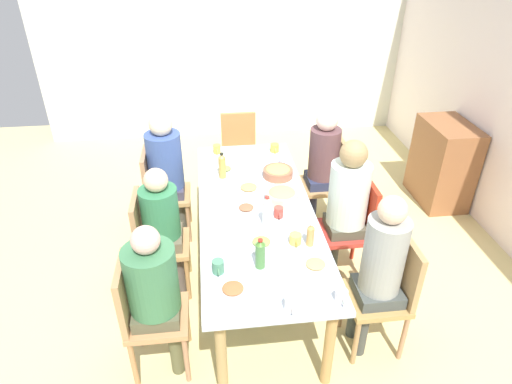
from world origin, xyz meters
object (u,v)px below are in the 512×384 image
(chair_3, at_px, (388,289))
(bowl_1, at_px, (282,196))
(person_1, at_px, (323,159))
(plate_1, at_px, (246,209))
(plate_5, at_px, (316,265))
(cup_2, at_px, (275,148))
(chair_0, at_px, (354,224))
(plate_0, at_px, (261,243))
(dining_table, at_px, (256,216))
(chair_1, at_px, (330,179))
(cup_5, at_px, (279,212))
(plate_3, at_px, (233,290))
(bottle_2, at_px, (311,235))
(cup_3, at_px, (291,304))
(person_4, at_px, (163,221))
(plate_2, at_px, (225,170))
(bottle_0, at_px, (267,212))
(cup_6, at_px, (295,239))
(person_2, at_px, (166,165))
(cup_0, at_px, (218,267))
(person_6, at_px, (155,287))
(cup_4, at_px, (284,161))
(chair_4, at_px, (153,239))
(cup_1, at_px, (341,296))
(bottle_1, at_px, (260,254))
(side_cabinet, at_px, (442,163))
(plate_4, at_px, (249,188))
(chair_5, at_px, (239,149))
(cup_7, at_px, (217,149))
(person_3, at_px, (381,265))
(person_0, at_px, (347,199))
(bowl_0, at_px, (278,172))
(chair_2, at_px, (160,189))
(bottle_3, at_px, (222,166))

(chair_3, relative_size, bowl_1, 3.37)
(person_1, height_order, plate_1, person_1)
(plate_5, bearing_deg, cup_2, -179.99)
(chair_0, relative_size, plate_0, 3.88)
(dining_table, xyz_separation_m, chair_1, (-0.77, 0.82, -0.15))
(chair_1, relative_size, cup_5, 8.37)
(plate_3, xyz_separation_m, bottle_2, (-0.39, 0.57, 0.07))
(cup_3, bearing_deg, person_4, -143.50)
(plate_2, bearing_deg, plate_0, 9.78)
(chair_0, distance_m, cup_3, 1.35)
(bottle_0, bearing_deg, cup_6, 34.38)
(person_2, relative_size, cup_0, 11.33)
(plate_0, xyz_separation_m, cup_5, (-0.32, 0.17, 0.03))
(person_6, bearing_deg, cup_4, 143.59)
(chair_4, height_order, cup_1, chair_4)
(chair_4, bearing_deg, cup_2, 130.97)
(cup_5, xyz_separation_m, cup_6, (0.34, 0.06, -0.00))
(person_1, distance_m, plate_2, 0.95)
(bottle_1, distance_m, side_cabinet, 2.85)
(person_1, distance_m, cup_3, 1.98)
(plate_4, distance_m, cup_5, 0.47)
(plate_3, relative_size, cup_5, 2.24)
(cup_6, bearing_deg, plate_2, -159.03)
(cup_6, relative_size, side_cabinet, 0.13)
(plate_3, relative_size, side_cabinet, 0.27)
(bowl_1, bearing_deg, plate_1, -71.62)
(plate_2, bearing_deg, chair_5, 166.98)
(plate_2, xyz_separation_m, cup_7, (-0.38, -0.05, 0.03))
(person_3, xyz_separation_m, cup_6, (-0.30, -0.51, 0.03))
(plate_3, bearing_deg, person_0, 132.36)
(person_0, relative_size, cup_7, 11.87)
(plate_4, height_order, bowl_0, bowl_0)
(cup_4, bearing_deg, side_cabinet, 101.57)
(cup_4, height_order, cup_7, cup_7)
(plate_5, relative_size, cup_6, 1.91)
(plate_3, height_order, bottle_0, bottle_0)
(person_2, distance_m, bottle_2, 1.66)
(chair_4, distance_m, bottle_2, 1.29)
(plate_2, relative_size, bottle_2, 1.12)
(chair_5, xyz_separation_m, bowl_1, (1.46, 0.22, 0.28))
(person_1, height_order, plate_4, person_1)
(person_3, bearing_deg, plate_3, -82.67)
(person_6, distance_m, bottle_0, 0.97)
(chair_2, relative_size, person_6, 0.77)
(person_0, height_order, bottle_0, person_0)
(chair_0, bearing_deg, bottle_3, -116.57)
(chair_5, height_order, plate_3, chair_5)
(person_6, height_order, bottle_1, person_6)
(bowl_0, bearing_deg, chair_5, -166.44)
(plate_1, distance_m, bottle_0, 0.27)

